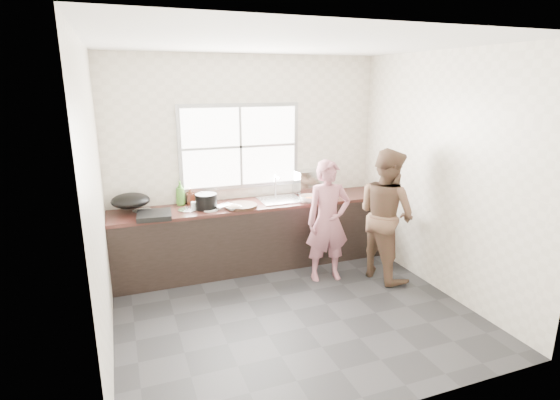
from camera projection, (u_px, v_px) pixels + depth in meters
name	position (u px, v px, depth m)	size (l,w,h in m)	color
floor	(293.00, 311.00, 4.66)	(3.60, 3.20, 0.01)	#27272A
ceiling	(295.00, 43.00, 3.95)	(3.60, 3.20, 0.01)	silver
wall_back	(247.00, 161.00, 5.76)	(3.60, 0.01, 2.70)	silver
wall_left	(97.00, 205.00, 3.69)	(0.01, 3.20, 2.70)	beige
wall_right	(441.00, 175.00, 4.92)	(0.01, 3.20, 2.70)	beige
wall_front	(387.00, 242.00, 2.86)	(3.60, 0.01, 2.70)	silver
cabinet	(256.00, 236.00, 5.72)	(3.60, 0.62, 0.82)	black
countertop	(255.00, 204.00, 5.61)	(3.60, 0.64, 0.04)	#381C17
sink	(281.00, 200.00, 5.72)	(0.55, 0.45, 0.02)	silver
faucet	(275.00, 186.00, 5.86)	(0.02, 0.02, 0.30)	silver
window_frame	(240.00, 147.00, 5.66)	(1.60, 0.05, 1.10)	#9EA0A5
window_glazing	(241.00, 147.00, 5.63)	(1.50, 0.01, 1.00)	white
woman	(328.00, 225.00, 5.26)	(0.51, 0.33, 1.39)	#A4626E
person_side	(386.00, 214.00, 5.29)	(0.78, 0.61, 1.61)	brown
cutting_board	(242.00, 206.00, 5.39)	(0.39, 0.39, 0.04)	black
cleaver	(224.00, 205.00, 5.34)	(0.23, 0.11, 0.01)	silver
bowl_mince	(233.00, 208.00, 5.29)	(0.19, 0.19, 0.05)	silver
bowl_crabs	(310.00, 199.00, 5.63)	(0.21, 0.21, 0.07)	silver
bowl_held	(304.00, 200.00, 5.61)	(0.18, 0.18, 0.06)	white
black_pot	(206.00, 201.00, 5.31)	(0.26, 0.26, 0.19)	black
plate_food	(210.00, 210.00, 5.28)	(0.19, 0.19, 0.02)	silver
bottle_green	(180.00, 193.00, 5.46)	(0.12, 0.12, 0.31)	#42832B
bottle_brown_tall	(190.00, 197.00, 5.52)	(0.09, 0.09, 0.19)	#451E11
bottle_brown_short	(202.00, 200.00, 5.39)	(0.14, 0.14, 0.18)	#3F180F
glass_jar	(193.00, 205.00, 5.32)	(0.06, 0.06, 0.09)	silver
burner	(154.00, 215.00, 4.98)	(0.38, 0.38, 0.06)	black
wok	(130.00, 201.00, 5.15)	(0.45, 0.45, 0.17)	black
dish_rack	(309.00, 181.00, 6.06)	(0.44, 0.31, 0.33)	silver
pot_lid_left	(143.00, 211.00, 5.24)	(0.22, 0.22, 0.01)	silver
pot_lid_right	(188.00, 210.00, 5.28)	(0.23, 0.23, 0.01)	silver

